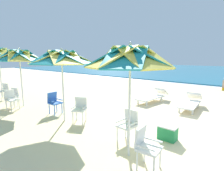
# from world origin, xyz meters

# --- Properties ---
(ground_plane) EXTENTS (80.00, 80.00, 0.00)m
(ground_plane) POSITION_xyz_m (0.00, 0.00, 0.00)
(ground_plane) COLOR beige
(beach_umbrella_0) EXTENTS (1.97, 1.97, 2.59)m
(beach_umbrella_0) POSITION_xyz_m (-0.32, -2.60, 2.23)
(beach_umbrella_0) COLOR silver
(beach_umbrella_0) RESTS_ON ground
(plastic_chair_0) EXTENTS (0.46, 0.49, 0.87)m
(plastic_chair_0) POSITION_xyz_m (-0.77, -1.99, 0.50)
(plastic_chair_0) COLOR white
(plastic_chair_0) RESTS_ON ground
(plastic_chair_1) EXTENTS (0.51, 0.48, 0.87)m
(plastic_chair_1) POSITION_xyz_m (0.20, -2.74, 0.50)
(plastic_chair_1) COLOR white
(plastic_chair_1) RESTS_ON ground
(beach_umbrella_1) EXTENTS (2.29, 2.29, 2.59)m
(beach_umbrella_1) POSITION_xyz_m (-3.40, -2.22, 2.24)
(beach_umbrella_1) COLOR silver
(beach_umbrella_1) RESTS_ON ground
(plastic_chair_2) EXTENTS (0.61, 0.62, 0.87)m
(plastic_chair_2) POSITION_xyz_m (-2.92, -1.88, 0.50)
(plastic_chair_2) COLOR white
(plastic_chair_2) RESTS_ON ground
(plastic_chair_3) EXTENTS (0.49, 0.46, 0.87)m
(plastic_chair_3) POSITION_xyz_m (-4.43, -1.97, 0.50)
(plastic_chair_3) COLOR blue
(plastic_chair_3) RESTS_ON ground
(beach_umbrella_2) EXTENTS (2.11, 2.11, 2.70)m
(beach_umbrella_2) POSITION_xyz_m (-6.48, -2.35, 2.32)
(beach_umbrella_2) COLOR silver
(beach_umbrella_2) RESTS_ON ground
(plastic_chair_4) EXTENTS (0.53, 0.55, 0.87)m
(plastic_chair_4) POSITION_xyz_m (-6.84, -2.65, 0.50)
(plastic_chair_4) COLOR white
(plastic_chair_4) RESTS_ON ground
(plastic_chair_5) EXTENTS (0.54, 0.52, 0.87)m
(plastic_chair_5) POSITION_xyz_m (-6.32, -2.89, 0.50)
(plastic_chair_5) COLOR white
(plastic_chair_5) RESTS_ON ground
(plastic_chair_7) EXTENTS (0.55, 0.57, 0.87)m
(plastic_chair_7) POSITION_xyz_m (-8.78, -2.40, 0.50)
(plastic_chair_7) COLOR white
(plastic_chair_7) RESTS_ON ground
(sun_lounger_1) EXTENTS (0.80, 2.19, 0.62)m
(sun_lounger_1) POSITION_xyz_m (-0.38, 2.27, 0.28)
(sun_lounger_1) COLOR white
(sun_lounger_1) RESTS_ON ground
(sun_lounger_2) EXTENTS (0.89, 2.21, 0.62)m
(sun_lounger_2) POSITION_xyz_m (-2.25, 2.32, 0.28)
(sun_lounger_2) COLOR white
(sun_lounger_2) RESTS_ON ground
(cooler_box) EXTENTS (0.50, 0.34, 0.40)m
(cooler_box) POSITION_xyz_m (0.04, -1.23, 0.20)
(cooler_box) COLOR #238C4C
(cooler_box) RESTS_ON ground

